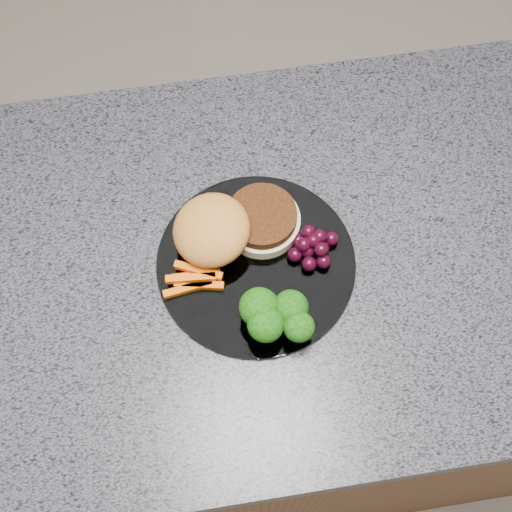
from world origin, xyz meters
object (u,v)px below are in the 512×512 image
at_px(plate, 256,263).
at_px(grape_bunch, 313,246).
at_px(burger, 230,228).
at_px(island_cabinet, 249,359).

bearing_deg(plate, grape_bunch, 3.74).
distance_m(plate, grape_bunch, 0.08).
xyz_separation_m(plate, burger, (-0.03, 0.04, 0.03)).
bearing_deg(grape_bunch, island_cabinet, 177.54).
distance_m(island_cabinet, plate, 0.47).
relative_size(island_cabinet, burger, 5.95).
distance_m(plate, burger, 0.06).
xyz_separation_m(burger, grape_bunch, (0.10, -0.04, -0.01)).
bearing_deg(grape_bunch, burger, 159.68).
bearing_deg(island_cabinet, burger, 113.98).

